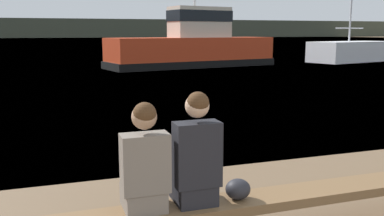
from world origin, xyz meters
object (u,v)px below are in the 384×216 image
(person_left, at_px, (144,165))
(shopping_bag, at_px, (238,189))
(moored_sailboat, at_px, (351,51))
(person_right, at_px, (196,156))
(tugboat_red, at_px, (194,48))
(bench_main, at_px, (220,209))

(person_left, bearing_deg, shopping_bag, -0.67)
(moored_sailboat, bearing_deg, person_right, 123.53)
(person_right, bearing_deg, person_left, 179.78)
(person_left, height_order, person_right, person_right)
(person_left, bearing_deg, person_right, -0.22)
(person_right, relative_size, tugboat_red, 0.10)
(bench_main, distance_m, tugboat_red, 21.43)
(shopping_bag, bearing_deg, bench_main, -179.74)
(shopping_bag, bearing_deg, person_left, 179.33)
(tugboat_red, height_order, moored_sailboat, moored_sailboat)
(bench_main, bearing_deg, shopping_bag, 0.26)
(person_right, distance_m, tugboat_red, 21.49)
(bench_main, height_order, tugboat_red, tugboat_red)
(shopping_bag, distance_m, tugboat_red, 21.37)
(person_left, bearing_deg, moored_sailboat, 47.61)
(tugboat_red, bearing_deg, shopping_bag, 150.35)
(person_left, xyz_separation_m, moored_sailboat, (19.12, 20.95, -0.16))
(person_right, bearing_deg, bench_main, -2.29)
(bench_main, distance_m, moored_sailboat, 27.89)
(person_right, height_order, shopping_bag, person_right)
(moored_sailboat, bearing_deg, tugboat_red, 78.26)
(person_right, xyz_separation_m, tugboat_red, (6.97, 20.32, 0.20))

